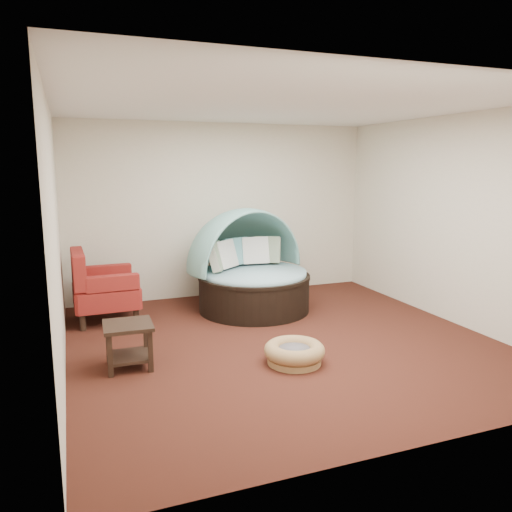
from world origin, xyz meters
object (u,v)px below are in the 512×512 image
object	(u,v)px
pet_basket	(294,353)
red_armchair	(101,288)
canopy_daybed	(250,263)
side_table	(128,339)

from	to	relation	value
pet_basket	red_armchair	distance (m)	2.99
canopy_daybed	red_armchair	distance (m)	2.15
red_armchair	canopy_daybed	bearing A→B (deg)	-5.91
pet_basket	side_table	size ratio (longest dim) A/B	1.38
canopy_daybed	pet_basket	distance (m)	2.25
canopy_daybed	side_table	size ratio (longest dim) A/B	4.00
pet_basket	side_table	xyz separation A→B (m)	(-1.70, 0.53, 0.19)
pet_basket	red_armchair	xyz separation A→B (m)	(-1.85, 2.33, 0.34)
canopy_daybed	red_armchair	bearing A→B (deg)	158.83
pet_basket	canopy_daybed	bearing A→B (deg)	82.78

